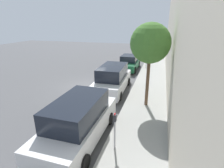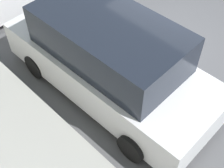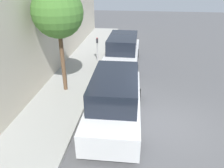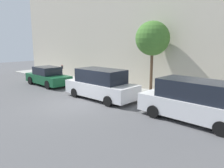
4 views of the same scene
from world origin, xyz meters
name	(u,v)px [view 3 (image 3 of 4)]	position (x,y,z in m)	size (l,w,h in m)	color
ground_plane	(169,126)	(0.00, 0.00, 0.00)	(60.00, 60.00, 0.00)	#515154
sidewalk	(50,116)	(4.75, 0.00, 0.07)	(2.50, 32.00, 0.15)	#9E9E99
parked_minivan_nearest	(123,51)	(2.30, -6.11, 0.92)	(2.02, 4.93, 1.90)	silver
parked_minivan_second	(115,99)	(2.14, -0.20, 0.92)	(2.02, 4.94, 1.90)	silver
parking_meter_near	(97,47)	(3.95, -6.38, 1.08)	(0.11, 0.15, 1.51)	#ADADB2
street_tree	(58,13)	(4.79, -2.19, 3.77)	(2.18, 2.18, 4.73)	brown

